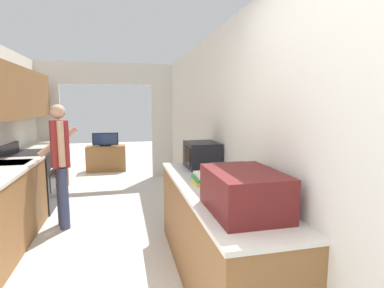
{
  "coord_description": "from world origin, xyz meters",
  "views": [
    {
      "loc": [
        0.3,
        -1.2,
        1.64
      ],
      "look_at": [
        1.28,
        3.0,
        1.06
      ],
      "focal_mm": 28.0,
      "sensor_mm": 36.0,
      "label": 1
    }
  ],
  "objects_px": {
    "person": "(61,162)",
    "microwave": "(202,155)",
    "book_stack": "(205,179)",
    "range_oven": "(32,181)",
    "television": "(105,140)",
    "suitcase": "(244,191)",
    "tv_cabinet": "(106,158)"
  },
  "relations": [
    {
      "from": "range_oven",
      "to": "tv_cabinet",
      "type": "bearing_deg",
      "value": 69.33
    },
    {
      "from": "range_oven",
      "to": "person",
      "type": "xyz_separation_m",
      "value": [
        0.58,
        -0.8,
        0.42
      ]
    },
    {
      "from": "range_oven",
      "to": "suitcase",
      "type": "bearing_deg",
      "value": -55.13
    },
    {
      "from": "person",
      "to": "television",
      "type": "distance_m",
      "value": 3.38
    },
    {
      "from": "microwave",
      "to": "book_stack",
      "type": "distance_m",
      "value": 0.72
    },
    {
      "from": "microwave",
      "to": "television",
      "type": "bearing_deg",
      "value": 107.18
    },
    {
      "from": "person",
      "to": "tv_cabinet",
      "type": "relative_size",
      "value": 1.76
    },
    {
      "from": "suitcase",
      "to": "microwave",
      "type": "bearing_deg",
      "value": 86.15
    },
    {
      "from": "suitcase",
      "to": "book_stack",
      "type": "xyz_separation_m",
      "value": [
        -0.05,
        0.78,
        -0.1
      ]
    },
    {
      "from": "range_oven",
      "to": "microwave",
      "type": "distance_m",
      "value": 2.87
    },
    {
      "from": "book_stack",
      "to": "television",
      "type": "bearing_deg",
      "value": 103.18
    },
    {
      "from": "range_oven",
      "to": "person",
      "type": "height_order",
      "value": "person"
    },
    {
      "from": "range_oven",
      "to": "book_stack",
      "type": "bearing_deg",
      "value": -47.85
    },
    {
      "from": "range_oven",
      "to": "person",
      "type": "relative_size",
      "value": 0.64
    },
    {
      "from": "suitcase",
      "to": "person",
      "type": "bearing_deg",
      "value": 124.52
    },
    {
      "from": "book_stack",
      "to": "television",
      "type": "xyz_separation_m",
      "value": [
        -1.15,
        4.89,
        -0.17
      ]
    },
    {
      "from": "suitcase",
      "to": "book_stack",
      "type": "bearing_deg",
      "value": 93.81
    },
    {
      "from": "microwave",
      "to": "tv_cabinet",
      "type": "xyz_separation_m",
      "value": [
        -1.3,
        4.24,
        -0.74
      ]
    },
    {
      "from": "book_stack",
      "to": "person",
      "type": "bearing_deg",
      "value": 135.0
    },
    {
      "from": "book_stack",
      "to": "range_oven",
      "type": "bearing_deg",
      "value": 132.15
    },
    {
      "from": "book_stack",
      "to": "tv_cabinet",
      "type": "xyz_separation_m",
      "value": [
        -1.15,
        4.94,
        -0.64
      ]
    },
    {
      "from": "range_oven",
      "to": "television",
      "type": "bearing_deg",
      "value": 69.02
    },
    {
      "from": "range_oven",
      "to": "book_stack",
      "type": "height_order",
      "value": "range_oven"
    },
    {
      "from": "person",
      "to": "microwave",
      "type": "distance_m",
      "value": 1.9
    },
    {
      "from": "suitcase",
      "to": "tv_cabinet",
      "type": "height_order",
      "value": "suitcase"
    },
    {
      "from": "suitcase",
      "to": "book_stack",
      "type": "distance_m",
      "value": 0.78
    },
    {
      "from": "suitcase",
      "to": "tv_cabinet",
      "type": "xyz_separation_m",
      "value": [
        -1.2,
        5.71,
        -0.74
      ]
    },
    {
      "from": "microwave",
      "to": "tv_cabinet",
      "type": "height_order",
      "value": "microwave"
    },
    {
      "from": "person",
      "to": "suitcase",
      "type": "bearing_deg",
      "value": -162.85
    },
    {
      "from": "person",
      "to": "microwave",
      "type": "relative_size",
      "value": 3.62
    },
    {
      "from": "person",
      "to": "suitcase",
      "type": "height_order",
      "value": "person"
    },
    {
      "from": "microwave",
      "to": "book_stack",
      "type": "xyz_separation_m",
      "value": [
        -0.15,
        -0.7,
        -0.1
      ]
    }
  ]
}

